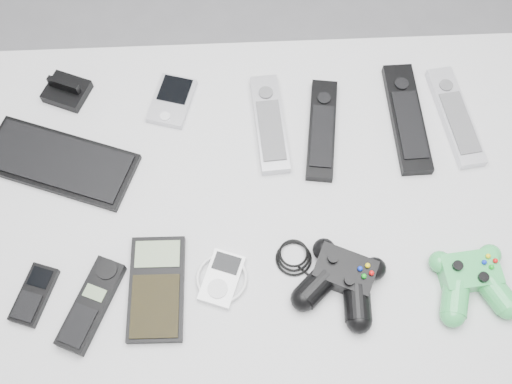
{
  "coord_description": "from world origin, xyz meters",
  "views": [
    {
      "loc": [
        -0.06,
        -0.44,
        1.82
      ],
      "look_at": [
        -0.04,
        0.04,
        0.81
      ],
      "focal_mm": 42.0,
      "sensor_mm": 36.0,
      "label": 1
    }
  ],
  "objects_px": {
    "remote_black_b": "(407,117)",
    "desk": "(277,214)",
    "remote_black_a": "(322,129)",
    "remote_silver_b": "(455,116)",
    "cordless_handset": "(91,305)",
    "controller_black": "(342,279)",
    "calculator": "(157,288)",
    "remote_silver_a": "(270,123)",
    "mobile_phone": "(34,295)",
    "controller_green": "(472,279)",
    "pda_keyboard": "(59,162)",
    "pda": "(172,100)",
    "mp3_player": "(222,278)"
  },
  "relations": [
    {
      "from": "remote_black_b",
      "to": "desk",
      "type": "bearing_deg",
      "value": -149.67
    },
    {
      "from": "desk",
      "to": "remote_black_a",
      "type": "bearing_deg",
      "value": 56.61
    },
    {
      "from": "remote_silver_b",
      "to": "cordless_handset",
      "type": "height_order",
      "value": "cordless_handset"
    },
    {
      "from": "remote_black_b",
      "to": "controller_black",
      "type": "distance_m",
      "value": 0.37
    },
    {
      "from": "remote_silver_b",
      "to": "calculator",
      "type": "relative_size",
      "value": 1.21
    },
    {
      "from": "desk",
      "to": "remote_black_b",
      "type": "xyz_separation_m",
      "value": [
        0.27,
        0.17,
        0.08
      ]
    },
    {
      "from": "desk",
      "to": "remote_silver_a",
      "type": "height_order",
      "value": "remote_silver_a"
    },
    {
      "from": "remote_black_a",
      "to": "mobile_phone",
      "type": "xyz_separation_m",
      "value": [
        -0.54,
        -0.31,
        -0.0
      ]
    },
    {
      "from": "remote_silver_a",
      "to": "controller_green",
      "type": "height_order",
      "value": "controller_green"
    },
    {
      "from": "mobile_phone",
      "to": "pda_keyboard",
      "type": "bearing_deg",
      "value": 104.57
    },
    {
      "from": "mobile_phone",
      "to": "pda",
      "type": "bearing_deg",
      "value": 77.93
    },
    {
      "from": "remote_silver_b",
      "to": "controller_black",
      "type": "distance_m",
      "value": 0.43
    },
    {
      "from": "pda_keyboard",
      "to": "mobile_phone",
      "type": "xyz_separation_m",
      "value": [
        -0.02,
        -0.26,
        0.0
      ]
    },
    {
      "from": "cordless_handset",
      "to": "calculator",
      "type": "xyz_separation_m",
      "value": [
        0.11,
        0.03,
        -0.0
      ]
    },
    {
      "from": "pda",
      "to": "remote_silver_a",
      "type": "distance_m",
      "value": 0.21
    },
    {
      "from": "pda_keyboard",
      "to": "remote_silver_a",
      "type": "distance_m",
      "value": 0.42
    },
    {
      "from": "controller_black",
      "to": "pda",
      "type": "bearing_deg",
      "value": 152.2
    },
    {
      "from": "remote_silver_b",
      "to": "remote_black_a",
      "type": "bearing_deg",
      "value": 176.41
    },
    {
      "from": "desk",
      "to": "remote_silver_b",
      "type": "distance_m",
      "value": 0.41
    },
    {
      "from": "pda_keyboard",
      "to": "remote_black_b",
      "type": "bearing_deg",
      "value": 26.11
    },
    {
      "from": "remote_black_b",
      "to": "pda_keyboard",
      "type": "bearing_deg",
      "value": -175.45
    },
    {
      "from": "remote_silver_a",
      "to": "calculator",
      "type": "height_order",
      "value": "remote_silver_a"
    },
    {
      "from": "pda_keyboard",
      "to": "remote_black_a",
      "type": "relative_size",
      "value": 1.3
    },
    {
      "from": "pda",
      "to": "mobile_phone",
      "type": "distance_m",
      "value": 0.46
    },
    {
      "from": "mobile_phone",
      "to": "controller_green",
      "type": "relative_size",
      "value": 0.72
    },
    {
      "from": "remote_black_a",
      "to": "remote_silver_a",
      "type": "bearing_deg",
      "value": 178.15
    },
    {
      "from": "controller_black",
      "to": "controller_green",
      "type": "distance_m",
      "value": 0.23
    },
    {
      "from": "mp3_player",
      "to": "controller_green",
      "type": "xyz_separation_m",
      "value": [
        0.44,
        -0.03,
        0.02
      ]
    },
    {
      "from": "remote_silver_a",
      "to": "pda",
      "type": "bearing_deg",
      "value": 158.06
    },
    {
      "from": "remote_silver_a",
      "to": "remote_silver_b",
      "type": "distance_m",
      "value": 0.37
    },
    {
      "from": "remote_black_b",
      "to": "cordless_handset",
      "type": "xyz_separation_m",
      "value": [
        -0.61,
        -0.36,
        0.0
      ]
    },
    {
      "from": "calculator",
      "to": "pda_keyboard",
      "type": "bearing_deg",
      "value": 127.91
    },
    {
      "from": "desk",
      "to": "controller_green",
      "type": "distance_m",
      "value": 0.39
    },
    {
      "from": "remote_silver_b",
      "to": "controller_black",
      "type": "bearing_deg",
      "value": -136.18
    },
    {
      "from": "desk",
      "to": "pda_keyboard",
      "type": "bearing_deg",
      "value": 167.14
    },
    {
      "from": "cordless_handset",
      "to": "controller_green",
      "type": "xyz_separation_m",
      "value": [
        0.67,
        0.01,
        0.01
      ]
    },
    {
      "from": "calculator",
      "to": "controller_black",
      "type": "xyz_separation_m",
      "value": [
        0.33,
        -0.0,
        0.02
      ]
    },
    {
      "from": "remote_black_b",
      "to": "remote_silver_b",
      "type": "relative_size",
      "value": 1.09
    },
    {
      "from": "pda",
      "to": "remote_silver_a",
      "type": "relative_size",
      "value": 0.53
    },
    {
      "from": "remote_black_b",
      "to": "mp3_player",
      "type": "height_order",
      "value": "remote_black_b"
    },
    {
      "from": "calculator",
      "to": "mp3_player",
      "type": "bearing_deg",
      "value": 7.57
    },
    {
      "from": "controller_green",
      "to": "desk",
      "type": "bearing_deg",
      "value": 146.13
    },
    {
      "from": "calculator",
      "to": "controller_black",
      "type": "bearing_deg",
      "value": 0.63
    },
    {
      "from": "controller_green",
      "to": "mobile_phone",
      "type": "bearing_deg",
      "value": 173.73
    },
    {
      "from": "remote_black_a",
      "to": "remote_silver_b",
      "type": "relative_size",
      "value": 0.98
    },
    {
      "from": "mobile_phone",
      "to": "calculator",
      "type": "xyz_separation_m",
      "value": [
        0.21,
        0.0,
        0.0
      ]
    },
    {
      "from": "pda",
      "to": "calculator",
      "type": "height_order",
      "value": "same"
    },
    {
      "from": "pda",
      "to": "controller_green",
      "type": "relative_size",
      "value": 0.78
    },
    {
      "from": "mobile_phone",
      "to": "cordless_handset",
      "type": "relative_size",
      "value": 0.64
    },
    {
      "from": "mobile_phone",
      "to": "remote_silver_b",
      "type": "bearing_deg",
      "value": 41.02
    }
  ]
}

